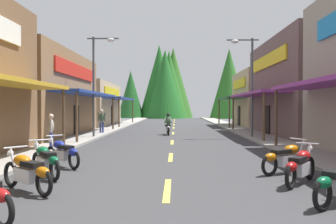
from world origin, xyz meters
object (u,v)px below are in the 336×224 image
motorcycle_parked_right_4 (286,157)px  pedestrian_waiting (51,130)px  motorcycle_parked_left_2 (45,160)px  motorcycle_parked_left_3 (63,152)px  streetlamp_left (98,73)px  rider_cruising_lead (168,126)px  pedestrian_by_shop (102,120)px  streetlamp_right (248,74)px  motorcycle_parked_left_1 (27,171)px  motorcycle_parked_right_3 (301,166)px

motorcycle_parked_right_4 → pedestrian_waiting: pedestrian_waiting is taller
motorcycle_parked_left_2 → motorcycle_parked_left_3: size_ratio=1.05×
motorcycle_parked_left_3 → streetlamp_left: bearing=-40.6°
rider_cruising_lead → pedestrian_by_shop: (-4.89, 0.49, 0.41)m
streetlamp_right → motorcycle_parked_left_1: 16.80m
streetlamp_left → streetlamp_right: 9.51m
motorcycle_parked_right_3 → motorcycle_parked_left_3: same height
motorcycle_parked_right_3 → motorcycle_parked_left_1: (-6.72, -0.96, 0.00)m
rider_cruising_lead → pedestrian_by_shop: size_ratio=1.18×
pedestrian_waiting → pedestrian_by_shop: bearing=-108.1°
motorcycle_parked_left_1 → streetlamp_right: bearing=-81.1°
motorcycle_parked_right_3 → motorcycle_parked_left_1: 6.79m
motorcycle_parked_right_3 → pedestrian_waiting: 10.89m
motorcycle_parked_left_2 → rider_cruising_lead: (3.17, 15.33, 0.17)m
motorcycle_parked_left_1 → motorcycle_parked_left_3: 3.48m
streetlamp_right → motorcycle_parked_right_4: streetlamp_right is taller
streetlamp_right → motorcycle_parked_left_2: (-8.27, -12.53, -3.62)m
streetlamp_left → rider_cruising_lead: streetlamp_left is taller
rider_cruising_lead → motorcycle_parked_right_4: bearing=-169.0°
motorcycle_parked_left_3 → pedestrian_waiting: 4.33m
streetlamp_left → streetlamp_right: (9.51, 0.05, -0.06)m
motorcycle_parked_right_4 → rider_cruising_lead: size_ratio=0.86×
motorcycle_parked_right_3 → motorcycle_parked_left_1: same height
motorcycle_parked_left_1 → pedestrian_waiting: (-2.05, 7.38, 0.50)m
motorcycle_parked_right_4 → pedestrian_by_shop: bearing=87.2°
motorcycle_parked_right_4 → pedestrian_by_shop: (-8.75, 15.16, 0.57)m
rider_cruising_lead → pedestrian_waiting: pedestrian_waiting is taller
streetlamp_left → motorcycle_parked_left_3: size_ratio=3.96×
motorcycle_parked_right_4 → motorcycle_parked_left_1: size_ratio=1.06×
rider_cruising_lead → motorcycle_parked_left_1: bearing=166.5°
rider_cruising_lead → pedestrian_waiting: (-5.00, -9.71, 0.33)m
streetlamp_left → pedestrian_by_shop: streetlamp_left is taller
motorcycle_parked_left_3 → pedestrian_waiting: bearing=-22.5°
motorcycle_parked_right_3 → motorcycle_parked_left_1: size_ratio=1.01×
motorcycle_parked_left_2 → pedestrian_by_shop: bearing=-33.2°
streetlamp_right → motorcycle_parked_left_1: (-8.05, -14.29, -3.62)m
motorcycle_parked_right_3 → pedestrian_waiting: bearing=91.0°
motorcycle_parked_right_4 → pedestrian_by_shop: pedestrian_by_shop is taller
pedestrian_waiting → streetlamp_left: bearing=-112.4°
streetlamp_right → motorcycle_parked_left_2: 15.44m
streetlamp_right → motorcycle_parked_right_3: (-1.33, -13.34, -3.62)m
streetlamp_left → motorcycle_parked_right_4: (8.28, -11.82, -3.68)m
motorcycle_parked_right_3 → rider_cruising_lead: bearing=50.4°
streetlamp_left → motorcycle_parked_right_4: 14.89m
pedestrian_by_shop → motorcycle_parked_right_3: bearing=28.5°
pedestrian_by_shop → pedestrian_waiting: (-0.11, -10.20, -0.08)m
motorcycle_parked_right_3 → motorcycle_parked_right_4: size_ratio=0.95×
pedestrian_by_shop → streetlamp_left: bearing=9.1°
streetlamp_left → rider_cruising_lead: size_ratio=3.02×
streetlamp_left → motorcycle_parked_right_3: size_ratio=3.66×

